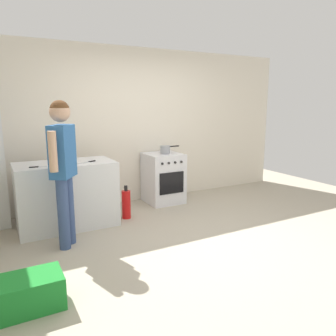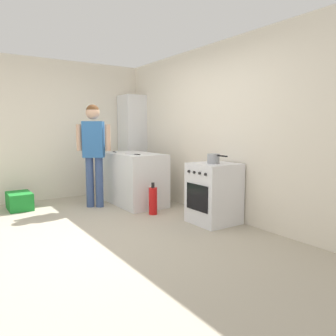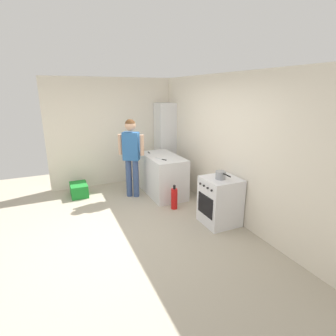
{
  "view_description": "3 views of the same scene",
  "coord_description": "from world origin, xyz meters",
  "px_view_note": "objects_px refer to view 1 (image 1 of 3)",
  "views": [
    {
      "loc": [
        -2.19,
        -3.3,
        1.69
      ],
      "look_at": [
        0.02,
        0.79,
        0.77
      ],
      "focal_mm": 35.0,
      "sensor_mm": 36.0,
      "label": 1
    },
    {
      "loc": [
        3.76,
        -1.47,
        1.33
      ],
      "look_at": [
        0.1,
        0.97,
        0.8
      ],
      "focal_mm": 35.0,
      "sensor_mm": 36.0,
      "label": 2
    },
    {
      "loc": [
        3.85,
        -1.01,
        2.3
      ],
      "look_at": [
        -0.15,
        0.79,
        0.99
      ],
      "focal_mm": 28.0,
      "sensor_mm": 36.0,
      "label": 3
    }
  ],
  "objects_px": {
    "pot": "(165,150)",
    "oven_left": "(163,178)",
    "knife_chef": "(87,162)",
    "recycling_crate_lower": "(31,292)",
    "knife_paring": "(36,167)",
    "person": "(63,160)",
    "fire_extinguisher": "(126,204)"
  },
  "relations": [
    {
      "from": "pot",
      "to": "oven_left",
      "type": "bearing_deg",
      "value": 121.88
    },
    {
      "from": "knife_chef",
      "to": "recycling_crate_lower",
      "type": "bearing_deg",
      "value": -119.88
    },
    {
      "from": "knife_paring",
      "to": "person",
      "type": "height_order",
      "value": "person"
    },
    {
      "from": "fire_extinguisher",
      "to": "pot",
      "type": "bearing_deg",
      "value": 26.26
    },
    {
      "from": "knife_paring",
      "to": "recycling_crate_lower",
      "type": "bearing_deg",
      "value": -100.4
    },
    {
      "from": "pot",
      "to": "knife_paring",
      "type": "relative_size",
      "value": 1.66
    },
    {
      "from": "oven_left",
      "to": "knife_chef",
      "type": "distance_m",
      "value": 1.6
    },
    {
      "from": "person",
      "to": "knife_paring",
      "type": "bearing_deg",
      "value": 115.58
    },
    {
      "from": "knife_chef",
      "to": "knife_paring",
      "type": "relative_size",
      "value": 1.39
    },
    {
      "from": "pot",
      "to": "knife_chef",
      "type": "distance_m",
      "value": 1.54
    },
    {
      "from": "person",
      "to": "fire_extinguisher",
      "type": "xyz_separation_m",
      "value": [
        0.97,
        0.57,
        -0.83
      ]
    },
    {
      "from": "knife_chef",
      "to": "person",
      "type": "height_order",
      "value": "person"
    },
    {
      "from": "pot",
      "to": "recycling_crate_lower",
      "type": "relative_size",
      "value": 0.68
    },
    {
      "from": "oven_left",
      "to": "pot",
      "type": "bearing_deg",
      "value": -58.12
    },
    {
      "from": "knife_chef",
      "to": "recycling_crate_lower",
      "type": "relative_size",
      "value": 0.57
    },
    {
      "from": "oven_left",
      "to": "knife_chef",
      "type": "height_order",
      "value": "knife_chef"
    },
    {
      "from": "fire_extinguisher",
      "to": "knife_chef",
      "type": "bearing_deg",
      "value": -175.71
    },
    {
      "from": "knife_paring",
      "to": "person",
      "type": "xyz_separation_m",
      "value": [
        0.23,
        -0.49,
        0.14
      ]
    },
    {
      "from": "oven_left",
      "to": "fire_extinguisher",
      "type": "bearing_deg",
      "value": -151.22
    },
    {
      "from": "fire_extinguisher",
      "to": "oven_left",
      "type": "bearing_deg",
      "value": 28.78
    },
    {
      "from": "oven_left",
      "to": "person",
      "type": "xyz_separation_m",
      "value": [
        -1.84,
        -1.05,
        0.62
      ]
    },
    {
      "from": "pot",
      "to": "person",
      "type": "height_order",
      "value": "person"
    },
    {
      "from": "oven_left",
      "to": "person",
      "type": "relative_size",
      "value": 0.49
    },
    {
      "from": "pot",
      "to": "fire_extinguisher",
      "type": "relative_size",
      "value": 0.7
    },
    {
      "from": "knife_paring",
      "to": "oven_left",
      "type": "bearing_deg",
      "value": 14.95
    },
    {
      "from": "oven_left",
      "to": "pot",
      "type": "xyz_separation_m",
      "value": [
        0.02,
        -0.04,
        0.49
      ]
    },
    {
      "from": "knife_chef",
      "to": "recycling_crate_lower",
      "type": "distance_m",
      "value": 2.03
    },
    {
      "from": "knife_chef",
      "to": "person",
      "type": "xyz_separation_m",
      "value": [
        -0.41,
        -0.53,
        0.14
      ]
    },
    {
      "from": "person",
      "to": "fire_extinguisher",
      "type": "height_order",
      "value": "person"
    },
    {
      "from": "oven_left",
      "to": "knife_paring",
      "type": "xyz_separation_m",
      "value": [
        -2.08,
        -0.56,
        0.48
      ]
    },
    {
      "from": "knife_chef",
      "to": "fire_extinguisher",
      "type": "xyz_separation_m",
      "value": [
        0.56,
        0.04,
        -0.69
      ]
    },
    {
      "from": "pot",
      "to": "knife_chef",
      "type": "xyz_separation_m",
      "value": [
        -1.46,
        -0.48,
        -0.02
      ]
    }
  ]
}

